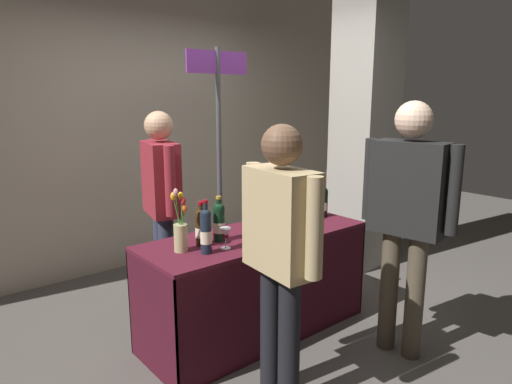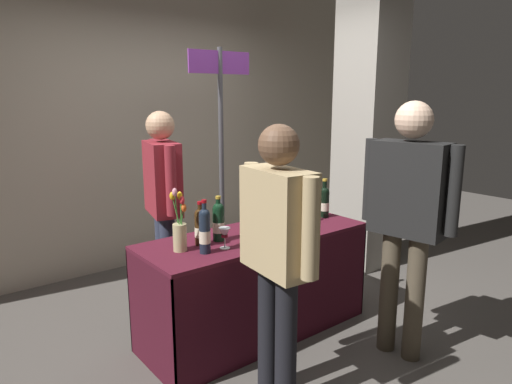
# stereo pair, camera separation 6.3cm
# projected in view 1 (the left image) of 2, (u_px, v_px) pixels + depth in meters

# --- Properties ---
(ground_plane) EXTENTS (12.00, 12.00, 0.00)m
(ground_plane) POSITION_uv_depth(u_px,v_px,m) (256.00, 331.00, 3.40)
(ground_plane) COLOR #514C47
(back_partition) EXTENTS (5.61, 0.12, 3.07)m
(back_partition) POSITION_uv_depth(u_px,v_px,m) (132.00, 113.00, 4.52)
(back_partition) COLOR #B2A893
(back_partition) RESTS_ON ground_plane
(concrete_pillar) EXTENTS (0.50, 0.50, 3.39)m
(concrete_pillar) POSITION_uv_depth(u_px,v_px,m) (366.00, 96.00, 4.46)
(concrete_pillar) COLOR gray
(concrete_pillar) RESTS_ON ground_plane
(tasting_table) EXTENTS (1.67, 0.62, 0.75)m
(tasting_table) POSITION_uv_depth(u_px,v_px,m) (256.00, 266.00, 3.29)
(tasting_table) COLOR #4C1423
(tasting_table) RESTS_ON ground_plane
(featured_wine_bottle) EXTENTS (0.07, 0.07, 0.34)m
(featured_wine_bottle) POSITION_uv_depth(u_px,v_px,m) (206.00, 230.00, 2.81)
(featured_wine_bottle) COLOR #192333
(featured_wine_bottle) RESTS_ON tasting_table
(display_bottle_0) EXTENTS (0.08, 0.08, 0.34)m
(display_bottle_0) POSITION_uv_depth(u_px,v_px,m) (263.00, 214.00, 3.23)
(display_bottle_0) COLOR #192333
(display_bottle_0) RESTS_ON tasting_table
(display_bottle_1) EXTENTS (0.07, 0.07, 0.31)m
(display_bottle_1) POSITION_uv_depth(u_px,v_px,m) (298.00, 207.00, 3.49)
(display_bottle_1) COLOR black
(display_bottle_1) RESTS_ON tasting_table
(display_bottle_2) EXTENTS (0.08, 0.08, 0.31)m
(display_bottle_2) POSITION_uv_depth(u_px,v_px,m) (219.00, 221.00, 3.06)
(display_bottle_2) COLOR black
(display_bottle_2) RESTS_ON tasting_table
(display_bottle_3) EXTENTS (0.08, 0.08, 0.29)m
(display_bottle_3) POSITION_uv_depth(u_px,v_px,m) (201.00, 226.00, 2.97)
(display_bottle_3) COLOR #38230F
(display_bottle_3) RESTS_ON tasting_table
(display_bottle_4) EXTENTS (0.07, 0.07, 0.32)m
(display_bottle_4) POSITION_uv_depth(u_px,v_px,m) (266.00, 205.00, 3.51)
(display_bottle_4) COLOR black
(display_bottle_4) RESTS_ON tasting_table
(display_bottle_5) EXTENTS (0.08, 0.08, 0.30)m
(display_bottle_5) POSITION_uv_depth(u_px,v_px,m) (253.00, 207.00, 3.46)
(display_bottle_5) COLOR black
(display_bottle_5) RESTS_ON tasting_table
(display_bottle_6) EXTENTS (0.08, 0.08, 0.32)m
(display_bottle_6) POSITION_uv_depth(u_px,v_px,m) (252.00, 212.00, 3.31)
(display_bottle_6) COLOR #38230F
(display_bottle_6) RESTS_ON tasting_table
(display_bottle_7) EXTENTS (0.07, 0.07, 0.31)m
(display_bottle_7) POSITION_uv_depth(u_px,v_px,m) (249.00, 218.00, 3.16)
(display_bottle_7) COLOR black
(display_bottle_7) RESTS_ON tasting_table
(display_bottle_8) EXTENTS (0.08, 0.08, 0.31)m
(display_bottle_8) POSITION_uv_depth(u_px,v_px,m) (323.00, 201.00, 3.67)
(display_bottle_8) COLOR black
(display_bottle_8) RESTS_ON tasting_table
(wine_glass_near_vendor) EXTENTS (0.07, 0.07, 0.14)m
(wine_glass_near_vendor) POSITION_uv_depth(u_px,v_px,m) (301.00, 203.00, 3.71)
(wine_glass_near_vendor) COLOR silver
(wine_glass_near_vendor) RESTS_ON tasting_table
(wine_glass_mid) EXTENTS (0.08, 0.08, 0.14)m
(wine_glass_mid) POSITION_uv_depth(u_px,v_px,m) (226.00, 234.00, 2.91)
(wine_glass_mid) COLOR silver
(wine_glass_mid) RESTS_ON tasting_table
(flower_vase) EXTENTS (0.09, 0.09, 0.41)m
(flower_vase) POSITION_uv_depth(u_px,v_px,m) (181.00, 231.00, 2.85)
(flower_vase) COLOR tan
(flower_vase) RESTS_ON tasting_table
(brochure_stand) EXTENTS (0.12, 0.06, 0.18)m
(brochure_stand) POSITION_uv_depth(u_px,v_px,m) (252.00, 230.00, 3.03)
(brochure_stand) COLOR silver
(brochure_stand) RESTS_ON tasting_table
(vendor_presenter) EXTENTS (0.30, 0.58, 1.59)m
(vendor_presenter) POSITION_uv_depth(u_px,v_px,m) (162.00, 194.00, 3.58)
(vendor_presenter) COLOR #2D3347
(vendor_presenter) RESTS_ON ground_plane
(taster_foreground_right) EXTENTS (0.25, 0.61, 1.57)m
(taster_foreground_right) POSITION_uv_depth(u_px,v_px,m) (281.00, 243.00, 2.45)
(taster_foreground_right) COLOR black
(taster_foreground_right) RESTS_ON ground_plane
(taster_foreground_left) EXTENTS (0.28, 0.62, 1.68)m
(taster_foreground_left) POSITION_uv_depth(u_px,v_px,m) (408.00, 206.00, 2.92)
(taster_foreground_left) COLOR #4C4233
(taster_foreground_left) RESTS_ON ground_plane
(booth_signpost) EXTENTS (0.62, 0.04, 2.10)m
(booth_signpost) POSITION_uv_depth(u_px,v_px,m) (219.00, 137.00, 4.03)
(booth_signpost) COLOR #47474C
(booth_signpost) RESTS_ON ground_plane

